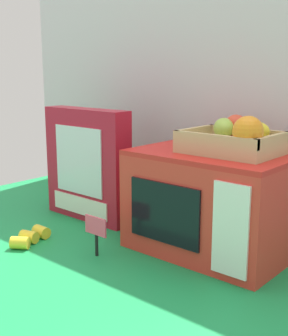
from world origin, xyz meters
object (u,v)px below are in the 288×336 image
cookie_set_box (87,165)px  price_sign (96,230)px  loose_toy_banana (30,237)px  toy_microwave (212,202)px  food_groups_crate (235,139)px

cookie_set_box → price_sign: bearing=-38.6°
cookie_set_box → loose_toy_banana: size_ratio=2.65×
toy_microwave → food_groups_crate: bearing=16.1°
cookie_set_box → toy_microwave: bearing=4.1°
toy_microwave → loose_toy_banana: bearing=-144.8°
toy_microwave → loose_toy_banana: 0.48m
food_groups_crate → price_sign: 0.40m
toy_microwave → cookie_set_box: size_ratio=1.15×
food_groups_crate → loose_toy_banana: size_ratio=1.74×
food_groups_crate → cookie_set_box: food_groups_crate is taller
food_groups_crate → loose_toy_banana: food_groups_crate is taller
toy_microwave → price_sign: toy_microwave is taller
price_sign → toy_microwave: bearing=48.7°
price_sign → loose_toy_banana: (-0.19, -0.05, -0.05)m
food_groups_crate → cookie_set_box: bearing=-174.7°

